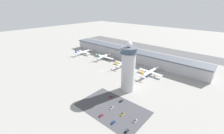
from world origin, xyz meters
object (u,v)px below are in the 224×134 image
car_white_wagon (111,97)px  car_yellow_taxi (121,101)px  car_blue_compact (123,114)px  car_silver_sedan (127,131)px  car_green_van (113,122)px  car_black_suv (101,115)px  airplane_gate_alpha (84,52)px  airplane_gate_charlie (124,64)px  airplane_gate_bravo (104,56)px  service_truck_catering (134,71)px  car_red_hatchback (111,108)px  airplane_gate_delta (150,72)px  car_navy_sedan (135,121)px  control_tower (128,68)px  service_truck_fuel (146,76)px

car_white_wagon → car_yellow_taxi: size_ratio=0.96×
car_blue_compact → car_silver_sedan: size_ratio=1.05×
car_green_van → car_black_suv: bearing=-177.5°
airplane_gate_alpha → car_white_wagon: 153.46m
airplane_gate_charlie → car_blue_compact: (65.24, -88.63, -3.84)m
airplane_gate_bravo → service_truck_catering: size_ratio=5.20×
airplane_gate_bravo → car_red_hatchback: (99.00, -93.55, -4.04)m
car_red_hatchback → car_yellow_taxi: size_ratio=0.94×
airplane_gate_delta → car_navy_sedan: (32.83, -86.76, -4.05)m
airplane_gate_bravo → airplane_gate_delta: 92.10m
car_silver_sedan → car_navy_sedan: bearing=94.1°
control_tower → airplane_gate_bravo: (-90.63, 56.91, -21.14)m
car_green_van → car_silver_sedan: (13.35, -0.30, 0.02)m
car_silver_sedan → car_green_van: bearing=178.7°
airplane_gate_alpha → car_blue_compact: (159.42, -87.39, -3.96)m
airplane_gate_charlie → car_navy_sedan: 118.15m
service_truck_catering → car_red_hatchback: service_truck_catering is taller
car_green_van → car_blue_compact: size_ratio=1.06×
airplane_gate_alpha → car_white_wagon: bearing=-29.0°
service_truck_catering → car_red_hatchback: bearing=-70.1°
airplane_gate_charlie → service_truck_catering: (22.99, -7.25, -3.58)m
service_truck_catering → car_white_wagon: size_ratio=1.87×
airplane_gate_bravo → airplane_gate_charlie: airplane_gate_bravo is taller
airplane_gate_charlie → car_blue_compact: airplane_gate_charlie is taller
airplane_gate_charlie → service_truck_catering: 24.37m
airplane_gate_bravo → car_navy_sedan: (124.69, -93.38, -4.01)m
airplane_gate_charlie → airplane_gate_delta: bearing=-2.2°
car_silver_sedan → car_white_wagon: (-39.04, 26.17, -0.05)m
car_white_wagon → airplane_gate_charlie: bearing=117.9°
car_red_hatchback → car_black_suv: size_ratio=0.88×
airplane_gate_charlie → car_navy_sedan: bearing=-48.6°
service_truck_fuel → car_navy_sedan: size_ratio=1.73×
service_truck_fuel → car_white_wagon: 67.43m
airplane_gate_delta → car_white_wagon: (-5.26, -73.73, -4.09)m
airplane_gate_alpha → car_black_suv: airplane_gate_alpha is taller
airplane_gate_bravo → car_blue_compact: (111.80, -93.48, -3.97)m
control_tower → service_truck_fuel: bearing=90.5°
airplane_gate_alpha → service_truck_catering: bearing=-2.9°
car_navy_sedan → car_white_wagon: 40.26m
car_yellow_taxi → service_truck_catering: bearing=113.8°
control_tower → airplane_gate_charlie: size_ratio=1.54×
car_blue_compact → car_silver_sedan: bearing=-43.3°
airplane_gate_bravo → car_black_suv: size_ratio=8.73×
airplane_gate_charlie → car_black_suv: 114.78m
airplane_gate_delta → car_yellow_taxi: size_ratio=9.59×
car_black_suv → car_yellow_taxi: bearing=89.9°
car_yellow_taxi → car_white_wagon: bearing=-175.3°
service_truck_catering → airplane_gate_delta: bearing=13.8°
car_silver_sedan → car_black_suv: (-26.50, -0.28, -0.06)m
car_yellow_taxi → service_truck_fuel: bearing=97.7°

